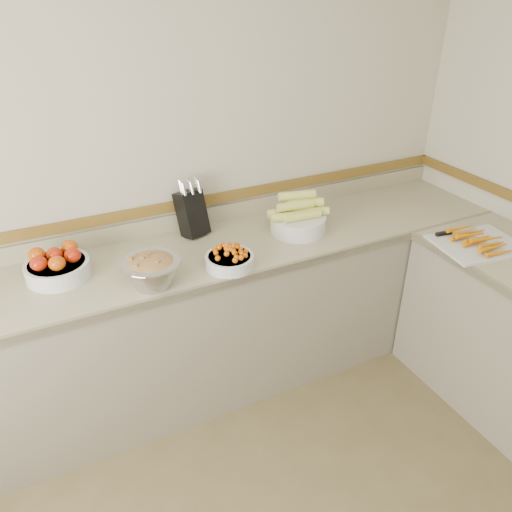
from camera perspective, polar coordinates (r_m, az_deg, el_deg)
name	(u,v)px	position (r m, az deg, el deg)	size (l,w,h in m)	color
back_wall	(143,167)	(2.76, -12.79, 9.87)	(4.00, 4.00, 0.00)	#B2AC93
counter_back	(175,328)	(2.88, -9.24, -8.11)	(4.00, 0.65, 1.08)	gray
knife_block	(192,212)	(2.82, -7.36, 5.01)	(0.18, 0.20, 0.33)	black
tomato_bowl	(57,266)	(2.60, -21.78, -1.03)	(0.31, 0.31, 0.15)	silver
cherry_tomato_bowl	(230,259)	(2.51, -3.04, -0.29)	(0.25, 0.25, 0.13)	silver
corn_bowl	(298,219)	(2.86, 4.81, 4.23)	(0.35, 0.32, 0.24)	silver
rhubarb_bowl	(152,270)	(2.40, -11.85, -1.57)	(0.29, 0.29, 0.16)	#B2B2BA
cutting_board	(478,242)	(2.98, 24.06, 1.43)	(0.50, 0.41, 0.06)	silver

